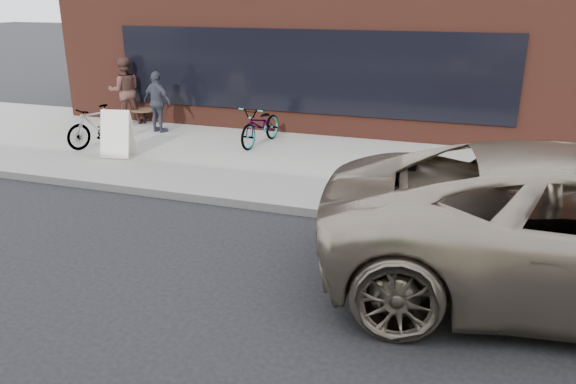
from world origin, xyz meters
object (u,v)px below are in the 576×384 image
sandwich_sign (117,133)px  cafe_table (144,110)px  motorcycle (441,210)px  bicycle_rear (96,126)px  cafe_patron_left (125,91)px  cafe_patron_right (158,102)px  bicycle_front (261,125)px

sandwich_sign → cafe_table: sandwich_sign is taller
motorcycle → bicycle_rear: 8.51m
cafe_patron_left → cafe_patron_right: size_ratio=1.15×
sandwich_sign → cafe_table: bearing=101.9°
motorcycle → cafe_patron_left: size_ratio=1.37×
sandwich_sign → cafe_patron_left: cafe_patron_left is taller
cafe_patron_left → cafe_patron_right: bearing=118.3°
cafe_patron_left → cafe_patron_right: 1.50m
sandwich_sign → cafe_patron_left: bearing=109.8°
cafe_patron_left → bicycle_front: bearing=129.9°
bicycle_front → bicycle_rear: bearing=-151.9°
bicycle_rear → cafe_patron_right: cafe_patron_right is taller
cafe_table → cafe_patron_right: size_ratio=0.45×
cafe_table → cafe_patron_right: (0.92, -0.75, 0.40)m
sandwich_sign → cafe_patron_right: (-0.36, 2.26, 0.27)m
sandwich_sign → cafe_patron_left: 3.37m
bicycle_front → cafe_patron_left: bearing=174.6°
bicycle_rear → cafe_patron_right: (0.60, 1.70, 0.30)m
cafe_table → bicycle_rear: bearing=-82.5°
motorcycle → cafe_table: (-8.26, 5.49, -0.15)m
motorcycle → cafe_patron_left: (-8.71, 5.34, 0.37)m
bicycle_front → cafe_patron_right: bearing=-179.6°
bicycle_front → bicycle_rear: (-3.53, -1.36, 0.01)m
cafe_patron_left → cafe_patron_right: cafe_patron_left is taller
motorcycle → cafe_patron_right: 8.74m
bicycle_rear → cafe_table: bicycle_rear is taller
bicycle_front → bicycle_rear: 3.78m
bicycle_front → cafe_patron_right: size_ratio=1.14×
bicycle_front → cafe_table: 4.00m
cafe_patron_left → bicycle_rear: bearing=70.6°
cafe_patron_right → cafe_patron_left: bearing=-9.6°
bicycle_front → sandwich_sign: bearing=-136.2°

